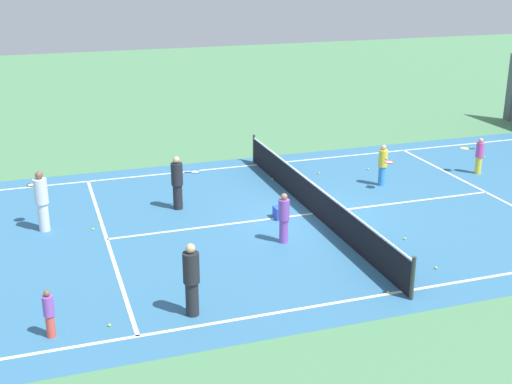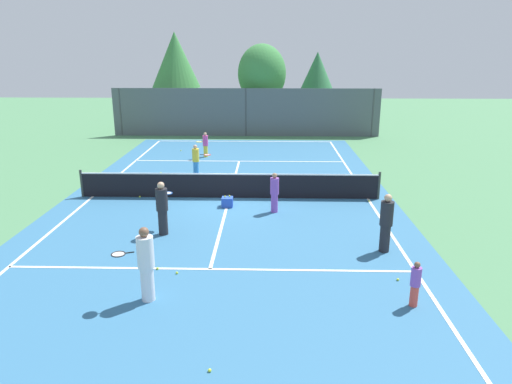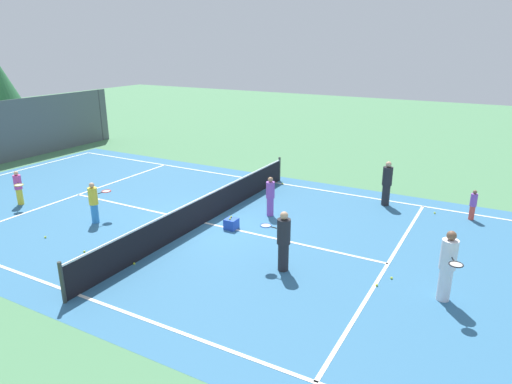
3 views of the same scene
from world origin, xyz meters
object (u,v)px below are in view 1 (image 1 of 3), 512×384
player_6 (49,313)px  tennis_ball_7 (319,173)px  ball_crate (281,213)px  tennis_ball_5 (484,157)px  player_3 (383,165)px  tennis_ball_10 (93,229)px  tennis_ball_2 (436,268)px  tennis_ball_6 (272,179)px  tennis_ball_8 (405,239)px  tennis_ball_4 (109,325)px  player_0 (479,155)px  tennis_ball_9 (368,169)px  player_5 (42,200)px  tennis_ball_11 (342,212)px  player_2 (178,182)px  tennis_ball_1 (388,292)px  player_4 (284,217)px  player_1 (191,279)px  tennis_ball_0 (99,221)px

player_6 → tennis_ball_7: (-8.64, 9.95, -0.53)m
ball_crate → tennis_ball_5: ball_crate is taller
player_3 → tennis_ball_10: size_ratio=22.27×
tennis_ball_2 → tennis_ball_5: 11.10m
tennis_ball_6 → tennis_ball_10: (2.74, -6.63, 0.00)m
tennis_ball_5 → tennis_ball_8: bearing=-49.1°
tennis_ball_7 → tennis_ball_8: bearing=-1.1°
tennis_ball_2 → tennis_ball_4: same height
player_0 → tennis_ball_9: 4.05m
player_0 → tennis_ball_4: 15.87m
player_5 → tennis_ball_2: (5.93, 9.52, -0.91)m
player_5 → tennis_ball_11: bearing=80.3°
player_2 → tennis_ball_9: 7.94m
player_6 → tennis_ball_1: 7.81m
player_4 → tennis_ball_2: player_4 is taller
player_1 → tennis_ball_1: bearing=83.7°
tennis_ball_10 → player_1: bearing=15.7°
tennis_ball_7 → tennis_ball_10: size_ratio=1.00×
tennis_ball_10 → tennis_ball_11: same height
tennis_ball_0 → tennis_ball_9: size_ratio=1.00×
player_2 → tennis_ball_4: 7.38m
player_4 → tennis_ball_10: size_ratio=22.19×
tennis_ball_1 → player_2: bearing=-154.0°
tennis_ball_0 → tennis_ball_2: same height
tennis_ball_0 → tennis_ball_4: size_ratio=1.00×
player_5 → player_3: bearing=92.7°
player_2 → player_6: (6.71, -4.23, -0.33)m
player_4 → tennis_ball_8: player_4 is taller
tennis_ball_10 → tennis_ball_11: bearing=81.7°
tennis_ball_11 → player_6: bearing=-62.7°
tennis_ball_11 → tennis_ball_0: bearing=-102.9°
tennis_ball_1 → tennis_ball_9: 9.96m
tennis_ball_4 → player_3: bearing=123.0°
player_4 → tennis_ball_9: bearing=134.6°
tennis_ball_0 → tennis_ball_6: (-2.17, 6.38, 0.00)m
player_4 → tennis_ball_2: size_ratio=22.19×
tennis_ball_2 → player_1: bearing=-87.4°
tennis_ball_0 → tennis_ball_5: 15.53m
tennis_ball_0 → player_0: bearing=92.1°
tennis_ball_1 → tennis_ball_8: 3.43m
tennis_ball_10 → tennis_ball_7: bearing=108.7°
ball_crate → player_1: bearing=-38.8°
player_2 → tennis_ball_10: player_2 is taller
tennis_ball_9 → tennis_ball_1: bearing=-24.6°
player_4 → ball_crate: bearing=162.1°
player_0 → player_1: 14.24m
player_0 → tennis_ball_6: size_ratio=20.47×
player_0 → tennis_ball_0: size_ratio=20.47×
player_3 → tennis_ball_10: (0.97, -10.08, -0.73)m
ball_crate → player_3: bearing=112.2°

